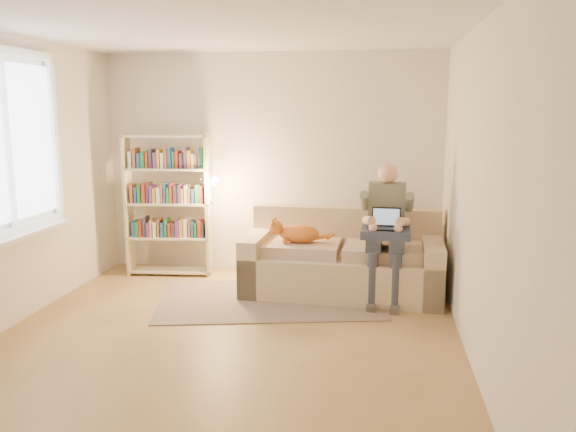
% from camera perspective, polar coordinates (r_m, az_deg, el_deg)
% --- Properties ---
extents(floor, '(4.50, 4.50, 0.00)m').
position_cam_1_polar(floor, '(4.87, -6.68, -12.75)').
color(floor, olive).
rests_on(floor, ground).
extents(ceiling, '(4.00, 4.50, 0.02)m').
position_cam_1_polar(ceiling, '(4.52, -7.43, 19.10)').
color(ceiling, white).
rests_on(ceiling, wall_back).
extents(wall_right, '(0.02, 4.50, 2.60)m').
position_cam_1_polar(wall_right, '(4.41, 18.83, 1.89)').
color(wall_right, silver).
rests_on(wall_right, floor).
extents(wall_back, '(4.00, 0.02, 2.60)m').
position_cam_1_polar(wall_back, '(6.69, -1.74, 5.24)').
color(wall_back, silver).
rests_on(wall_back, floor).
extents(wall_front, '(4.00, 0.02, 2.60)m').
position_cam_1_polar(wall_front, '(2.47, -21.47, -4.79)').
color(wall_front, silver).
rests_on(wall_front, floor).
extents(window, '(0.12, 1.52, 1.69)m').
position_cam_1_polar(window, '(5.54, -26.26, 3.82)').
color(window, white).
rests_on(window, wall_left).
extents(sofa, '(2.10, 1.00, 0.88)m').
position_cam_1_polar(sofa, '(6.06, 5.54, -4.81)').
color(sofa, beige).
rests_on(sofa, floor).
extents(person, '(0.39, 0.61, 1.41)m').
position_cam_1_polar(person, '(5.78, 9.93, -0.77)').
color(person, slate).
rests_on(person, sofa).
extents(cat, '(0.65, 0.24, 0.24)m').
position_cam_1_polar(cat, '(5.92, 0.67, -1.73)').
color(cat, orange).
rests_on(cat, sofa).
extents(blanket, '(0.49, 0.41, 0.08)m').
position_cam_1_polar(blanket, '(5.67, 9.57, -1.66)').
color(blanket, '#2A344A').
rests_on(blanket, person).
extents(laptop, '(0.29, 0.26, 0.24)m').
position_cam_1_polar(laptop, '(5.66, 9.61, -0.71)').
color(laptop, black).
rests_on(laptop, blanket).
extents(bookshelf, '(1.12, 0.34, 1.67)m').
position_cam_1_polar(bookshelf, '(6.72, -12.05, 1.80)').
color(bookshelf, beige).
rests_on(bookshelf, floor).
extents(rug, '(2.48, 1.77, 0.01)m').
position_cam_1_polar(rug, '(5.87, -1.86, -8.46)').
color(rug, '#826F5F').
rests_on(rug, floor).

